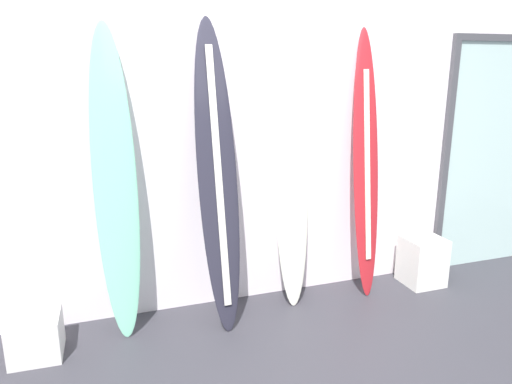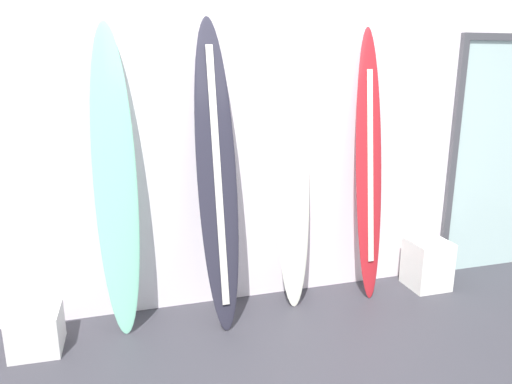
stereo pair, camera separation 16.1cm
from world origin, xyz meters
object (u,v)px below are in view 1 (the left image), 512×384
at_px(display_block_center, 36,336).
at_px(surfboard_ivory, 291,178).
at_px(surfboard_charcoal, 218,177).
at_px(surfboard_seafoam, 115,186).
at_px(glass_door, 491,151).
at_px(display_block_left, 422,261).
at_px(surfboard_crimson, 366,167).

bearing_deg(display_block_center, surfboard_ivory, 5.61).
xyz_separation_m(surfboard_charcoal, display_block_center, (-1.31, -0.09, -0.98)).
bearing_deg(display_block_center, surfboard_charcoal, 3.95).
bearing_deg(surfboard_seafoam, glass_door, 2.83).
bearing_deg(surfboard_charcoal, surfboard_ivory, 9.07).
relative_size(surfboard_charcoal, glass_door, 1.04).
bearing_deg(display_block_left, surfboard_charcoal, -179.55).
height_order(surfboard_seafoam, surfboard_crimson, surfboard_seafoam).
bearing_deg(surfboard_ivory, surfboard_charcoal, -170.93).
bearing_deg(surfboard_charcoal, display_block_center, -176.05).
distance_m(surfboard_charcoal, surfboard_ivory, 0.63).
bearing_deg(surfboard_seafoam, display_block_center, -163.78).
xyz_separation_m(surfboard_seafoam, surfboard_crimson, (1.99, -0.00, -0.00)).
distance_m(surfboard_ivory, surfboard_crimson, 0.66).
bearing_deg(display_block_center, glass_door, 4.86).
xyz_separation_m(surfboard_seafoam, surfboard_ivory, (1.33, 0.02, -0.05)).
bearing_deg(glass_door, display_block_left, -164.50).
bearing_deg(glass_door, surfboard_crimson, -173.23).
height_order(surfboard_ivory, surfboard_crimson, surfboard_crimson).
distance_m(display_block_left, glass_door, 1.27).
bearing_deg(surfboard_ivory, display_block_left, -3.85).
bearing_deg(surfboard_crimson, glass_door, 6.77).
bearing_deg(display_block_left, display_block_center, -178.11).
relative_size(display_block_left, glass_door, 0.20).
bearing_deg(surfboard_seafoam, surfboard_ivory, 0.67).
distance_m(surfboard_crimson, display_block_left, 1.07).
relative_size(surfboard_crimson, display_block_left, 5.12).
distance_m(surfboard_charcoal, glass_door, 2.75).
xyz_separation_m(surfboard_charcoal, glass_door, (2.74, 0.25, -0.01)).
xyz_separation_m(surfboard_seafoam, display_block_left, (2.59, -0.07, -0.89)).
xyz_separation_m(display_block_center, glass_door, (4.05, 0.34, 0.98)).
relative_size(surfboard_seafoam, surfboard_charcoal, 0.98).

